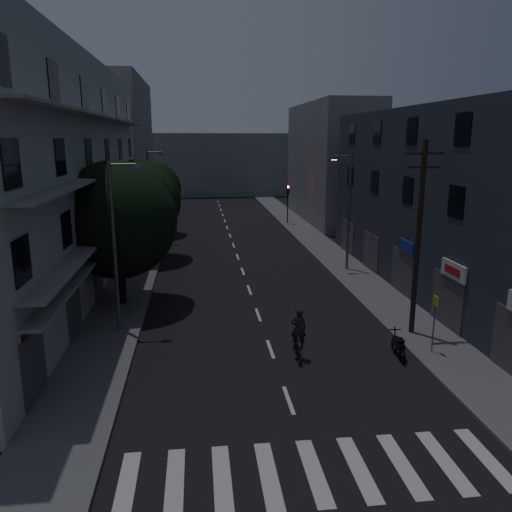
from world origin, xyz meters
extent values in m
plane|color=black|center=(0.00, 25.00, 0.00)|extent=(160.00, 160.00, 0.00)
cube|color=#565659|center=(-7.50, 25.00, 0.07)|extent=(3.00, 90.00, 0.15)
cube|color=#565659|center=(7.50, 25.00, 0.07)|extent=(3.00, 90.00, 0.15)
cube|color=beige|center=(-5.20, -2.00, 0.01)|extent=(0.50, 3.00, 0.01)
cube|color=beige|center=(-3.90, -2.00, 0.01)|extent=(0.50, 3.00, 0.01)
cube|color=beige|center=(-2.60, -2.00, 0.01)|extent=(0.50, 3.00, 0.01)
cube|color=beige|center=(-1.30, -2.00, 0.01)|extent=(0.50, 3.00, 0.01)
cube|color=beige|center=(0.00, -2.00, 0.01)|extent=(0.50, 3.00, 0.01)
cube|color=beige|center=(1.30, -2.00, 0.01)|extent=(0.50, 3.00, 0.01)
cube|color=beige|center=(2.60, -2.00, 0.01)|extent=(0.50, 3.00, 0.01)
cube|color=beige|center=(3.90, -2.00, 0.01)|extent=(0.50, 3.00, 0.01)
cube|color=beige|center=(5.20, -2.00, 0.01)|extent=(0.50, 3.00, 0.01)
cube|color=beige|center=(0.00, 2.00, 0.01)|extent=(0.15, 2.00, 0.01)
cube|color=beige|center=(0.00, 6.50, 0.01)|extent=(0.15, 2.00, 0.01)
cube|color=beige|center=(0.00, 11.00, 0.01)|extent=(0.15, 2.00, 0.01)
cube|color=beige|center=(0.00, 15.50, 0.01)|extent=(0.15, 2.00, 0.01)
cube|color=beige|center=(0.00, 20.00, 0.01)|extent=(0.15, 2.00, 0.01)
cube|color=beige|center=(0.00, 24.50, 0.01)|extent=(0.15, 2.00, 0.01)
cube|color=beige|center=(0.00, 29.00, 0.01)|extent=(0.15, 2.00, 0.01)
cube|color=beige|center=(0.00, 33.50, 0.01)|extent=(0.15, 2.00, 0.01)
cube|color=beige|center=(0.00, 38.00, 0.01)|extent=(0.15, 2.00, 0.01)
cube|color=beige|center=(0.00, 42.50, 0.01)|extent=(0.15, 2.00, 0.01)
cube|color=beige|center=(0.00, 47.00, 0.01)|extent=(0.15, 2.00, 0.01)
cube|color=beige|center=(0.00, 51.50, 0.01)|extent=(0.15, 2.00, 0.01)
cube|color=beige|center=(0.00, 56.00, 0.01)|extent=(0.15, 2.00, 0.01)
cube|color=beige|center=(0.00, 60.50, 0.01)|extent=(0.15, 2.00, 0.01)
cube|color=#A5A6A1|center=(-12.00, 18.00, 7.00)|extent=(6.00, 36.00, 14.00)
cube|color=black|center=(-8.98, 3.00, 2.00)|extent=(0.06, 1.60, 1.60)
cube|color=black|center=(-8.98, 9.00, 2.00)|extent=(0.06, 1.60, 1.60)
cube|color=black|center=(-8.98, 15.00, 2.00)|extent=(0.06, 1.60, 1.60)
cube|color=black|center=(-8.98, 21.00, 2.00)|extent=(0.06, 1.60, 1.60)
cube|color=black|center=(-8.98, 27.00, 2.00)|extent=(0.06, 1.60, 1.60)
cube|color=black|center=(-8.98, 33.00, 2.00)|extent=(0.06, 1.60, 1.60)
cube|color=black|center=(-8.98, 3.00, 5.20)|extent=(0.06, 1.60, 1.60)
cube|color=black|center=(-8.98, 9.00, 5.20)|extent=(0.06, 1.60, 1.60)
cube|color=black|center=(-8.98, 15.00, 5.20)|extent=(0.06, 1.60, 1.60)
cube|color=black|center=(-8.98, 21.00, 5.20)|extent=(0.06, 1.60, 1.60)
cube|color=black|center=(-8.98, 27.00, 5.20)|extent=(0.06, 1.60, 1.60)
cube|color=black|center=(-8.98, 33.00, 5.20)|extent=(0.06, 1.60, 1.60)
cube|color=black|center=(-8.98, 3.00, 8.40)|extent=(0.06, 1.60, 1.60)
cube|color=black|center=(-8.98, 9.00, 8.40)|extent=(0.06, 1.60, 1.60)
cube|color=black|center=(-8.98, 15.00, 8.40)|extent=(0.06, 1.60, 1.60)
cube|color=black|center=(-8.98, 21.00, 8.40)|extent=(0.06, 1.60, 1.60)
cube|color=black|center=(-8.98, 27.00, 8.40)|extent=(0.06, 1.60, 1.60)
cube|color=black|center=(-8.98, 33.00, 8.40)|extent=(0.06, 1.60, 1.60)
cube|color=black|center=(-8.98, 9.00, 11.60)|extent=(0.06, 1.60, 1.60)
cube|color=black|center=(-8.98, 15.00, 11.60)|extent=(0.06, 1.60, 1.60)
cube|color=black|center=(-8.98, 21.00, 11.60)|extent=(0.06, 1.60, 1.60)
cube|color=black|center=(-8.98, 27.00, 11.60)|extent=(0.06, 1.60, 1.60)
cube|color=black|center=(-8.98, 33.00, 11.60)|extent=(0.06, 1.60, 1.60)
cube|color=gray|center=(-8.50, 18.00, 4.00)|extent=(1.00, 32.40, 0.12)
cube|color=gray|center=(-8.50, 18.00, 7.20)|extent=(1.00, 32.40, 0.12)
cube|color=gray|center=(-8.50, 18.00, 10.40)|extent=(1.00, 32.40, 0.12)
cube|color=gray|center=(-8.60, 18.00, 3.10)|extent=(0.80, 32.40, 0.12)
cube|color=#424247|center=(-8.97, 3.00, 1.40)|extent=(0.06, 2.40, 2.40)
cube|color=#424247|center=(-8.97, 9.00, 1.40)|extent=(0.06, 2.40, 2.40)
cube|color=#424247|center=(-8.97, 15.00, 1.40)|extent=(0.06, 2.40, 2.40)
cube|color=#424247|center=(-8.97, 21.00, 1.40)|extent=(0.06, 2.40, 2.40)
cube|color=#424247|center=(-8.97, 27.00, 1.40)|extent=(0.06, 2.40, 2.40)
cube|color=#424247|center=(-8.97, 33.00, 1.40)|extent=(0.06, 2.40, 2.40)
cube|color=#2A2D39|center=(12.00, 14.00, 5.50)|extent=(6.00, 28.00, 11.00)
cube|color=black|center=(8.98, 8.00, 6.30)|extent=(0.06, 1.40, 1.50)
cube|color=black|center=(8.98, 13.50, 6.30)|extent=(0.06, 1.40, 1.50)
cube|color=black|center=(8.98, 19.00, 6.30)|extent=(0.06, 1.40, 1.50)
cube|color=black|center=(8.98, 24.50, 6.30)|extent=(0.06, 1.40, 1.50)
cube|color=black|center=(8.98, 8.00, 9.60)|extent=(0.06, 1.40, 1.50)
cube|color=black|center=(8.98, 13.50, 9.60)|extent=(0.06, 1.40, 1.50)
cube|color=black|center=(8.98, 19.00, 9.60)|extent=(0.06, 1.40, 1.50)
cube|color=black|center=(8.98, 24.50, 9.60)|extent=(0.06, 1.40, 1.50)
cube|color=#424247|center=(8.97, 8.00, 1.40)|extent=(0.06, 3.00, 2.60)
cube|color=#424247|center=(8.97, 13.50, 1.40)|extent=(0.06, 3.00, 2.60)
cube|color=#424247|center=(8.97, 19.00, 1.40)|extent=(0.06, 3.00, 2.60)
cube|color=#424247|center=(8.97, 24.50, 1.40)|extent=(0.06, 3.00, 2.60)
cube|color=silver|center=(8.90, 7.50, 3.10)|extent=(0.12, 2.20, 0.80)
cube|color=#B21414|center=(8.82, 7.50, 3.10)|extent=(0.02, 1.40, 0.36)
cube|color=navy|center=(8.90, 13.00, 3.10)|extent=(0.12, 2.00, 0.70)
cube|color=slate|center=(-12.00, 48.00, 8.00)|extent=(6.00, 20.00, 16.00)
cube|color=slate|center=(12.00, 42.00, 6.50)|extent=(6.00, 20.00, 13.00)
cube|color=slate|center=(0.00, 70.00, 5.00)|extent=(24.00, 8.00, 10.00)
cylinder|color=black|center=(-7.41, 13.47, 2.30)|extent=(0.44, 0.44, 4.30)
sphere|color=black|center=(-7.41, 13.47, 4.88)|extent=(6.45, 6.45, 6.45)
sphere|color=black|center=(-6.44, 14.28, 5.69)|extent=(4.52, 4.52, 4.52)
sphere|color=black|center=(-8.22, 12.83, 5.37)|extent=(4.19, 4.19, 4.19)
cylinder|color=black|center=(-7.36, 24.41, 2.19)|extent=(0.44, 0.44, 4.08)
sphere|color=black|center=(-7.36, 24.41, 4.64)|extent=(6.14, 6.14, 6.14)
sphere|color=black|center=(-6.44, 25.18, 5.41)|extent=(4.30, 4.30, 4.30)
sphere|color=black|center=(-8.13, 23.79, 5.10)|extent=(3.99, 3.99, 3.99)
cylinder|color=black|center=(-7.59, 34.52, 2.02)|extent=(0.44, 0.44, 3.74)
sphere|color=black|center=(-7.59, 34.52, 4.26)|extent=(5.58, 5.58, 5.58)
sphere|color=black|center=(-6.76, 35.21, 4.96)|extent=(3.90, 3.90, 3.90)
sphere|color=black|center=(-8.29, 33.96, 4.68)|extent=(3.63, 3.63, 3.63)
cylinder|color=black|center=(6.69, 39.18, 1.75)|extent=(0.12, 0.12, 3.20)
cube|color=black|center=(6.69, 39.18, 3.80)|extent=(0.28, 0.22, 0.90)
sphere|color=#FF0C05|center=(6.69, 39.03, 4.13)|extent=(0.22, 0.22, 0.22)
sphere|color=#3F330C|center=(6.69, 39.03, 3.83)|extent=(0.22, 0.22, 0.22)
sphere|color=black|center=(6.69, 39.03, 3.53)|extent=(0.22, 0.22, 0.22)
cylinder|color=black|center=(-6.72, 41.12, 1.75)|extent=(0.12, 0.12, 3.20)
cube|color=black|center=(-6.72, 41.12, 3.80)|extent=(0.28, 0.22, 0.90)
sphere|color=black|center=(-6.72, 40.97, 4.13)|extent=(0.22, 0.22, 0.22)
sphere|color=#3F330C|center=(-6.72, 40.97, 3.83)|extent=(0.22, 0.22, 0.22)
sphere|color=#0CFF26|center=(-6.72, 40.97, 3.53)|extent=(0.22, 0.22, 0.22)
cylinder|color=slate|center=(-7.01, 9.44, 4.15)|extent=(0.18, 0.18, 8.00)
cylinder|color=slate|center=(-6.41, 9.44, 8.05)|extent=(1.20, 0.10, 0.10)
cube|color=slate|center=(-5.81, 9.44, 7.90)|extent=(0.45, 0.25, 0.18)
cube|color=#4C4C4C|center=(-5.81, 9.44, 7.80)|extent=(0.35, 0.18, 0.04)
cylinder|color=slate|center=(7.40, 19.39, 4.15)|extent=(0.18, 0.18, 8.00)
cylinder|color=slate|center=(6.80, 19.39, 8.05)|extent=(1.20, 0.10, 0.10)
cube|color=slate|center=(6.20, 19.39, 7.90)|extent=(0.45, 0.25, 0.18)
cube|color=#FFD88C|center=(6.20, 19.39, 7.80)|extent=(0.35, 0.18, 0.04)
cylinder|color=#56595D|center=(-7.30, 31.20, 4.15)|extent=(0.18, 0.18, 8.00)
cylinder|color=#56595D|center=(-6.70, 31.20, 8.05)|extent=(1.20, 0.10, 0.10)
cube|color=#56595D|center=(-6.10, 31.20, 7.90)|extent=(0.45, 0.25, 0.18)
cube|color=#4C4C4C|center=(-6.10, 31.20, 7.80)|extent=(0.35, 0.18, 0.04)
cylinder|color=black|center=(6.97, 7.38, 4.65)|extent=(0.24, 0.24, 9.00)
cube|color=black|center=(6.97, 7.38, 8.55)|extent=(1.80, 0.10, 0.10)
cube|color=black|center=(6.97, 7.38, 7.95)|extent=(1.50, 0.10, 0.10)
cylinder|color=#595B60|center=(6.90, 5.10, 1.40)|extent=(0.06, 0.06, 2.50)
cube|color=yellow|center=(6.90, 5.10, 2.45)|extent=(0.05, 0.35, 0.45)
torus|color=black|center=(5.29, 4.45, 0.29)|extent=(0.17, 0.69, 0.68)
torus|color=black|center=(5.40, 5.60, 0.29)|extent=(0.17, 0.69, 0.68)
cube|color=black|center=(5.34, 5.03, 0.60)|extent=(0.34, 1.08, 0.34)
cube|color=black|center=(5.33, 4.88, 0.85)|extent=(0.33, 0.46, 0.10)
cylinder|color=black|center=(5.39, 5.55, 0.72)|extent=(0.10, 0.42, 0.81)
cube|color=black|center=(5.40, 5.65, 1.01)|extent=(0.53, 0.09, 0.04)
imported|color=black|center=(1.03, 5.38, 0.47)|extent=(0.76, 1.84, 0.94)
imported|color=black|center=(1.03, 5.38, 1.37)|extent=(0.69, 0.48, 1.81)
camera|label=1|loc=(-3.08, -14.05, 9.19)|focal=35.00mm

